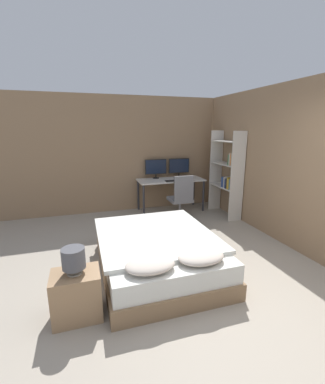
% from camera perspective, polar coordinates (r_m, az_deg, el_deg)
% --- Properties ---
extents(ground_plane, '(20.00, 20.00, 0.00)m').
position_cam_1_polar(ground_plane, '(3.16, 18.40, -25.06)').
color(ground_plane, '#9E9384').
extents(wall_back, '(12.00, 0.06, 2.70)m').
position_cam_1_polar(wall_back, '(6.33, -3.24, 8.39)').
color(wall_back, '#8E7051').
rests_on(wall_back, ground_plane).
extents(wall_side_right, '(0.06, 12.00, 2.70)m').
position_cam_1_polar(wall_side_right, '(4.80, 26.10, 5.25)').
color(wall_side_right, '#8E7051').
rests_on(wall_side_right, ground_plane).
extents(bed, '(1.58, 2.03, 0.59)m').
position_cam_1_polar(bed, '(3.71, -1.13, -13.28)').
color(bed, '#846647').
rests_on(bed, ground_plane).
extents(nightstand, '(0.49, 0.37, 0.51)m').
position_cam_1_polar(nightstand, '(3.03, -18.50, -20.91)').
color(nightstand, '#997551').
rests_on(nightstand, ground_plane).
extents(bedside_lamp, '(0.23, 0.23, 0.28)m').
position_cam_1_polar(bedside_lamp, '(2.82, -19.18, -13.81)').
color(bedside_lamp, gray).
rests_on(bedside_lamp, nightstand).
extents(desk, '(1.58, 0.68, 0.78)m').
position_cam_1_polar(desk, '(6.17, 1.83, 2.05)').
color(desk, beige).
rests_on(desk, ground_plane).
extents(monitor_left, '(0.53, 0.16, 0.46)m').
position_cam_1_polar(monitor_left, '(6.24, -1.49, 5.47)').
color(monitor_left, black).
rests_on(monitor_left, desk).
extents(monitor_right, '(0.53, 0.16, 0.46)m').
position_cam_1_polar(monitor_right, '(6.43, 3.70, 5.70)').
color(monitor_right, black).
rests_on(monitor_right, desk).
extents(keyboard, '(0.41, 0.13, 0.02)m').
position_cam_1_polar(keyboard, '(5.94, 2.58, 2.53)').
color(keyboard, black).
rests_on(keyboard, desk).
extents(computer_mouse, '(0.07, 0.05, 0.04)m').
position_cam_1_polar(computer_mouse, '(6.04, 5.20, 2.77)').
color(computer_mouse, black).
rests_on(computer_mouse, desk).
extents(office_chair, '(0.52, 0.52, 1.00)m').
position_cam_1_polar(office_chair, '(5.59, 4.12, -2.22)').
color(office_chair, black).
rests_on(office_chair, ground_plane).
extents(bookshelf, '(0.32, 0.93, 1.92)m').
position_cam_1_polar(bookshelf, '(5.87, 14.44, 4.28)').
color(bookshelf, beige).
rests_on(bookshelf, ground_plane).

